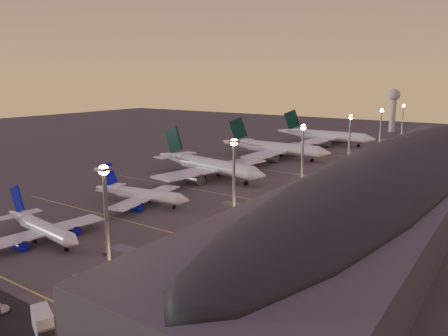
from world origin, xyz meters
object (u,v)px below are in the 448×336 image
airliner_wide_far (324,135)px  radar_tower (394,103)px  airliner_wide_near (207,165)px  airliner_wide_mid (273,148)px  airliner_narrow_south (41,227)px  catering_truck_b (43,323)px  baggage_tug_b (112,254)px  baggage_tug_a (77,278)px  airliner_narrow_north (141,194)px

airliner_wide_far → radar_tower: 93.29m
airliner_wide_near → airliner_wide_mid: bearing=98.2°
airliner_narrow_south → airliner_wide_far: 197.69m
catering_truck_b → baggage_tug_b: bearing=142.1°
baggage_tug_b → catering_truck_b: catering_truck_b is taller
airliner_narrow_south → baggage_tug_a: 28.41m
airliner_narrow_north → airliner_wide_far: bearing=81.1°
baggage_tug_b → baggage_tug_a: bearing=-89.2°
baggage_tug_b → airliner_wide_far: bearing=82.0°
airliner_narrow_north → airliner_wide_mid: airliner_wide_mid is taller
airliner_narrow_south → baggage_tug_a: size_ratio=10.11×
radar_tower → airliner_wide_near: bearing=-96.3°
airliner_wide_mid → radar_tower: radar_tower is taller
baggage_tug_b → catering_truck_b: bearing=-77.2°
baggage_tug_a → baggage_tug_b: 13.02m
airliner_narrow_north → airliner_wide_near: size_ratio=0.59×
catering_truck_b → radar_tower: bearing=117.7°
baggage_tug_a → airliner_wide_far: bearing=115.4°
airliner_wide_mid → radar_tower: 152.78m
airliner_narrow_south → baggage_tug_a: airliner_narrow_south is taller
airliner_narrow_north → baggage_tug_a: airliner_narrow_north is taller
baggage_tug_a → airliner_wide_mid: bearing=119.9°
radar_tower → baggage_tug_a: 298.02m
airliner_wide_near → radar_tower: radar_tower is taller
radar_tower → baggage_tug_b: size_ratio=8.50×
airliner_narrow_south → baggage_tug_b: bearing=13.6°
radar_tower → catering_truck_b: 313.40m
airliner_wide_mid → radar_tower: (21.69, 150.30, 16.74)m
airliner_wide_mid → baggage_tug_b: bearing=-77.1°
airliner_narrow_north → baggage_tug_a: 54.74m
airliner_narrow_south → airliner_narrow_north: airliner_narrow_north is taller
baggage_tug_a → baggage_tug_b: size_ratio=0.90×
radar_tower → baggage_tug_a: bearing=-87.6°
airliner_wide_near → baggage_tug_a: bearing=-59.8°
airliner_wide_near → airliner_narrow_north: bearing=-72.8°
radar_tower → baggage_tug_b: bearing=-88.3°
airliner_wide_near → radar_tower: (22.65, 205.92, 16.81)m
baggage_tug_b → catering_truck_b: size_ratio=0.55×
airliner_wide_near → baggage_tug_a: (34.96, -91.07, -4.62)m
airliner_wide_mid → airliner_wide_far: size_ratio=0.97×
airliner_narrow_north → radar_tower: (16.40, 250.48, 18.53)m
airliner_wide_far → radar_tower: radar_tower is taller
baggage_tug_a → baggage_tug_b: baggage_tug_b is taller
radar_tower → catering_truck_b: bearing=-85.7°
airliner_narrow_north → catering_truck_b: 73.25m
airliner_narrow_north → airliner_wide_mid: (-5.29, 100.18, 1.79)m
airliner_narrow_north → baggage_tug_b: bearing=-63.5°
airliner_narrow_south → radar_tower: radar_tower is taller
airliner_wide_mid → airliner_wide_near: bearing=-90.8°
airliner_narrow_north → baggage_tug_a: (28.71, -46.51, -2.90)m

